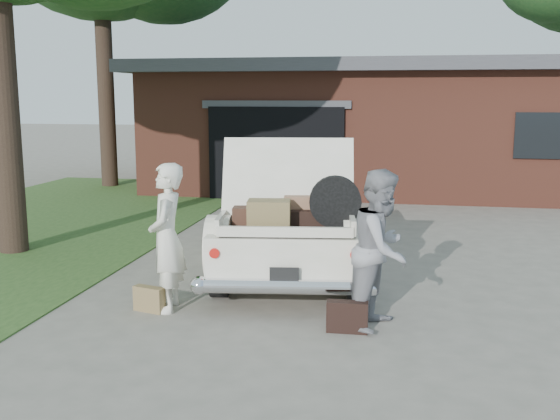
# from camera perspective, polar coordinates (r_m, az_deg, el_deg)

# --- Properties ---
(ground) EXTENTS (90.00, 90.00, 0.00)m
(ground) POSITION_cam_1_polar(r_m,az_deg,el_deg) (7.60, -0.85, -8.98)
(ground) COLOR gray
(ground) RESTS_ON ground
(house) EXTENTS (12.80, 7.80, 3.30)m
(house) POSITION_cam_1_polar(r_m,az_deg,el_deg) (18.53, 9.36, 7.40)
(house) COLOR brown
(house) RESTS_ON ground
(sedan) EXTENTS (2.51, 5.08, 1.95)m
(sedan) POSITION_cam_1_polar(r_m,az_deg,el_deg) (9.51, 1.05, -0.62)
(sedan) COLOR white
(sedan) RESTS_ON ground
(woman_left) EXTENTS (0.53, 0.70, 1.72)m
(woman_left) POSITION_cam_1_polar(r_m,az_deg,el_deg) (7.61, -9.82, -2.40)
(woman_left) COLOR silver
(woman_left) RESTS_ON ground
(woman_right) EXTENTS (0.89, 1.00, 1.71)m
(woman_right) POSITION_cam_1_polar(r_m,az_deg,el_deg) (7.05, 8.85, -3.38)
(woman_right) COLOR gray
(woman_right) RESTS_ON ground
(suitcase_left) EXTENTS (0.40, 0.22, 0.29)m
(suitcase_left) POSITION_cam_1_polar(r_m,az_deg,el_deg) (7.76, -11.32, -7.62)
(suitcase_left) COLOR olive
(suitcase_left) RESTS_ON ground
(suitcase_right) EXTENTS (0.44, 0.15, 0.33)m
(suitcase_right) POSITION_cam_1_polar(r_m,az_deg,el_deg) (7.01, 5.87, -9.24)
(suitcase_right) COLOR black
(suitcase_right) RESTS_ON ground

